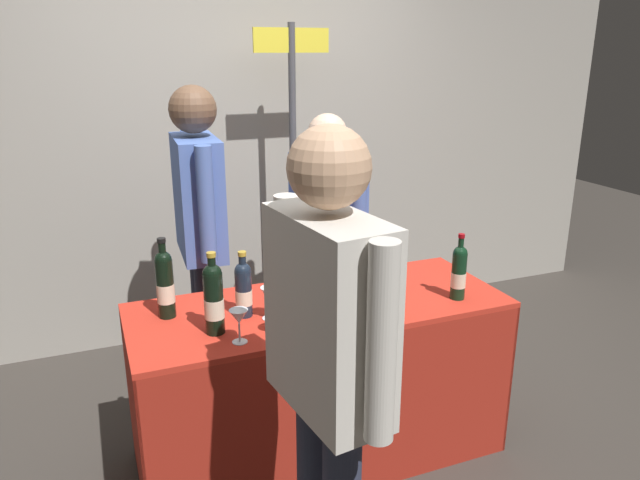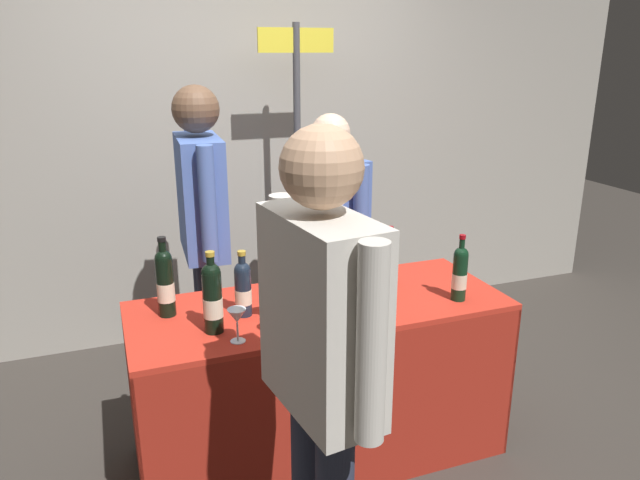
# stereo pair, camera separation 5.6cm
# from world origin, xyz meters

# --- Properties ---
(ground_plane) EXTENTS (12.00, 12.00, 0.00)m
(ground_plane) POSITION_xyz_m (0.00, 0.00, 0.00)
(ground_plane) COLOR #38332D
(back_partition) EXTENTS (5.90, 0.12, 3.10)m
(back_partition) POSITION_xyz_m (0.00, 1.58, 1.55)
(back_partition) COLOR #9E998E
(back_partition) RESTS_ON ground_plane
(tasting_table) EXTENTS (1.70, 0.66, 0.79)m
(tasting_table) POSITION_xyz_m (0.00, 0.00, 0.54)
(tasting_table) COLOR red
(tasting_table) RESTS_ON ground_plane
(featured_wine_bottle) EXTENTS (0.08, 0.08, 0.33)m
(featured_wine_bottle) POSITION_xyz_m (0.08, -0.18, 0.94)
(featured_wine_bottle) COLOR #192333
(featured_wine_bottle) RESTS_ON tasting_table
(display_bottle_0) EXTENTS (0.07, 0.07, 0.29)m
(display_bottle_0) POSITION_xyz_m (0.39, 0.09, 0.91)
(display_bottle_0) COLOR #38230F
(display_bottle_0) RESTS_ON tasting_table
(display_bottle_1) EXTENTS (0.07, 0.07, 0.31)m
(display_bottle_1) POSITION_xyz_m (0.61, -0.18, 0.92)
(display_bottle_1) COLOR black
(display_bottle_1) RESTS_ON tasting_table
(display_bottle_2) EXTENTS (0.08, 0.08, 0.31)m
(display_bottle_2) POSITION_xyz_m (-0.07, 0.14, 0.92)
(display_bottle_2) COLOR black
(display_bottle_2) RESTS_ON tasting_table
(display_bottle_3) EXTENTS (0.07, 0.07, 0.34)m
(display_bottle_3) POSITION_xyz_m (0.30, 0.04, 0.93)
(display_bottle_3) COLOR black
(display_bottle_3) RESTS_ON tasting_table
(display_bottle_4) EXTENTS (0.08, 0.08, 0.35)m
(display_bottle_4) POSITION_xyz_m (-0.66, 0.11, 0.95)
(display_bottle_4) COLOR black
(display_bottle_4) RESTS_ON tasting_table
(display_bottle_5) EXTENTS (0.07, 0.07, 0.33)m
(display_bottle_5) POSITION_xyz_m (-0.12, 0.01, 0.93)
(display_bottle_5) COLOR black
(display_bottle_5) RESTS_ON tasting_table
(display_bottle_6) EXTENTS (0.07, 0.07, 0.34)m
(display_bottle_6) POSITION_xyz_m (0.23, -0.15, 0.93)
(display_bottle_6) COLOR #192333
(display_bottle_6) RESTS_ON tasting_table
(display_bottle_7) EXTENTS (0.08, 0.08, 0.34)m
(display_bottle_7) POSITION_xyz_m (-0.50, -0.11, 0.94)
(display_bottle_7) COLOR black
(display_bottle_7) RESTS_ON tasting_table
(display_bottle_8) EXTENTS (0.07, 0.07, 0.29)m
(display_bottle_8) POSITION_xyz_m (-0.35, 0.00, 0.92)
(display_bottle_8) COLOR #192333
(display_bottle_8) RESTS_ON tasting_table
(wine_glass_near_vendor) EXTENTS (0.07, 0.07, 0.14)m
(wine_glass_near_vendor) POSITION_xyz_m (-0.43, -0.23, 0.90)
(wine_glass_near_vendor) COLOR silver
(wine_glass_near_vendor) RESTS_ON tasting_table
(wine_glass_mid) EXTENTS (0.08, 0.08, 0.13)m
(wine_glass_mid) POSITION_xyz_m (-0.27, -0.23, 0.89)
(wine_glass_mid) COLOR silver
(wine_glass_mid) RESTS_ON tasting_table
(wine_glass_near_taster) EXTENTS (0.08, 0.08, 0.14)m
(wine_glass_near_taster) POSITION_xyz_m (-0.26, -0.07, 0.89)
(wine_glass_near_taster) COLOR silver
(wine_glass_near_taster) RESTS_ON tasting_table
(flower_vase) EXTENTS (0.10, 0.10, 0.40)m
(flower_vase) POSITION_xyz_m (0.02, -0.02, 0.91)
(flower_vase) COLOR slate
(flower_vase) RESTS_ON tasting_table
(vendor_presenter) EXTENTS (0.31, 0.63, 1.56)m
(vendor_presenter) POSITION_xyz_m (0.31, 0.66, 0.94)
(vendor_presenter) COLOR #2D3347
(vendor_presenter) RESTS_ON ground_plane
(vendor_assistant) EXTENTS (0.24, 0.65, 1.72)m
(vendor_assistant) POSITION_xyz_m (-0.39, 0.70, 1.05)
(vendor_assistant) COLOR #2D3347
(vendor_assistant) RESTS_ON ground_plane
(taster_foreground_right) EXTENTS (0.27, 0.61, 1.70)m
(taster_foreground_right) POSITION_xyz_m (-0.31, -0.83, 1.03)
(taster_foreground_right) COLOR #2D3347
(taster_foreground_right) RESTS_ON ground_plane
(booth_signpost) EXTENTS (0.47, 0.04, 2.03)m
(booth_signpost) POSITION_xyz_m (0.29, 1.18, 1.21)
(booth_signpost) COLOR #47474C
(booth_signpost) RESTS_ON ground_plane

